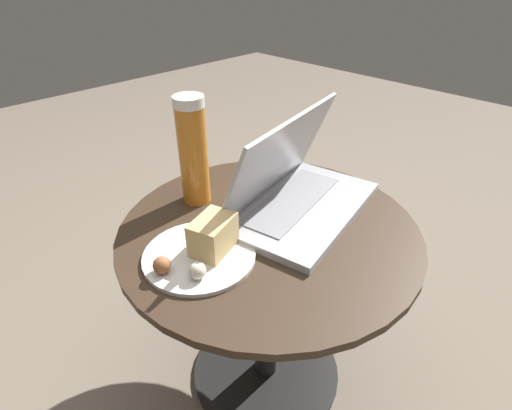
{
  "coord_description": "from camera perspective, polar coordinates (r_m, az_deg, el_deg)",
  "views": [
    {
      "loc": [
        -0.53,
        -0.48,
        1.02
      ],
      "look_at": [
        -0.03,
        0.01,
        0.58
      ],
      "focal_mm": 28.0,
      "sensor_mm": 36.0,
      "label": 1
    }
  ],
  "objects": [
    {
      "name": "table",
      "position": [
        0.97,
        1.7,
        -10.25
      ],
      "size": [
        0.66,
        0.66,
        0.51
      ],
      "color": "black",
      "rests_on": "ground_plane"
    },
    {
      "name": "snack_plate",
      "position": [
        0.79,
        -7.44,
        -5.98
      ],
      "size": [
        0.22,
        0.22,
        0.08
      ],
      "color": "silver",
      "rests_on": "table"
    },
    {
      "name": "ground_plane",
      "position": [
        1.25,
        1.41,
        -22.51
      ],
      "size": [
        6.0,
        6.0,
        0.0
      ],
      "primitive_type": "plane",
      "color": "#726656"
    },
    {
      "name": "laptop",
      "position": [
        0.92,
        5.69,
        2.02
      ],
      "size": [
        0.42,
        0.29,
        0.23
      ],
      "color": "#B2B2B7",
      "rests_on": "table"
    },
    {
      "name": "fork",
      "position": [
        0.78,
        -7.95,
        -8.84
      ],
      "size": [
        0.14,
        0.13,
        0.0
      ],
      "color": "#B2B2B7",
      "rests_on": "table"
    },
    {
      "name": "beer_glass",
      "position": [
        0.92,
        -8.99,
        7.58
      ],
      "size": [
        0.07,
        0.07,
        0.25
      ],
      "color": "#C6701E",
      "rests_on": "table"
    }
  ]
}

